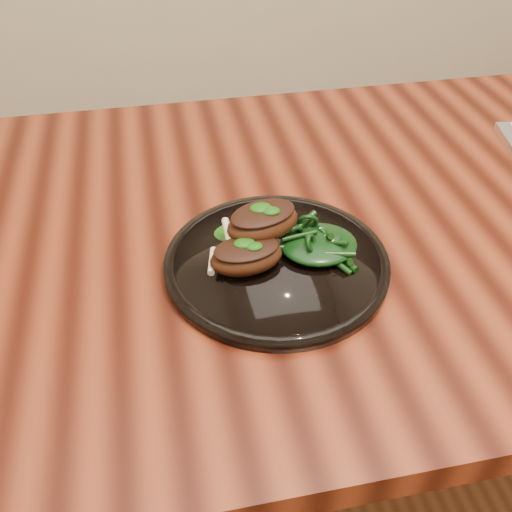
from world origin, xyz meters
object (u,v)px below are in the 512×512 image
(desk, at_px, (417,243))
(plate, at_px, (277,263))
(greens_heap, at_px, (319,240))
(lamb_chop_front, at_px, (246,255))

(desk, relative_size, plate, 5.70)
(desk, xyz_separation_m, plate, (-0.25, -0.10, 0.09))
(desk, height_order, greens_heap, greens_heap)
(lamb_chop_front, distance_m, greens_heap, 0.10)
(desk, distance_m, plate, 0.29)
(desk, relative_size, greens_heap, 16.41)
(desk, xyz_separation_m, lamb_chop_front, (-0.29, -0.11, 0.12))
(plate, xyz_separation_m, greens_heap, (0.06, 0.01, 0.02))
(lamb_chop_front, bearing_deg, plate, 13.68)
(plate, distance_m, greens_heap, 0.06)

